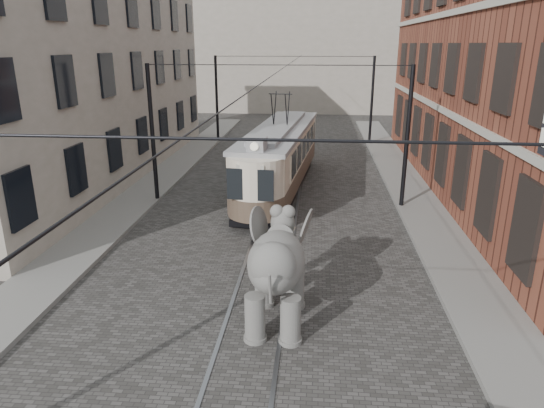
# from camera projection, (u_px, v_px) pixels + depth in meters

# --- Properties ---
(ground) EXTENTS (120.00, 120.00, 0.00)m
(ground) POSITION_uv_depth(u_px,v_px,m) (268.00, 263.00, 15.79)
(ground) COLOR #474442
(tram_rails) EXTENTS (1.54, 80.00, 0.02)m
(tram_rails) POSITION_uv_depth(u_px,v_px,m) (268.00, 262.00, 15.78)
(tram_rails) COLOR slate
(tram_rails) RESTS_ON ground
(sidewalk_right) EXTENTS (2.00, 60.00, 0.15)m
(sidewalk_right) POSITION_uv_depth(u_px,v_px,m) (458.00, 268.00, 15.25)
(sidewalk_right) COLOR slate
(sidewalk_right) RESTS_ON ground
(sidewalk_left) EXTENTS (2.00, 60.00, 0.15)m
(sidewalk_left) POSITION_uv_depth(u_px,v_px,m) (75.00, 253.00, 16.32)
(sidewalk_left) COLOR slate
(sidewalk_left) RESTS_ON ground
(brick_building) EXTENTS (8.00, 26.00, 12.00)m
(brick_building) POSITION_uv_depth(u_px,v_px,m) (535.00, 62.00, 21.46)
(brick_building) COLOR brown
(brick_building) RESTS_ON ground
(stucco_building) EXTENTS (7.00, 24.00, 10.00)m
(stucco_building) POSITION_uv_depth(u_px,v_px,m) (71.00, 80.00, 24.62)
(stucco_building) COLOR gray
(stucco_building) RESTS_ON ground
(distant_block) EXTENTS (28.00, 10.00, 14.00)m
(distant_block) POSITION_uv_depth(u_px,v_px,m) (305.00, 41.00, 51.40)
(distant_block) COLOR gray
(distant_block) RESTS_ON ground
(catenary) EXTENTS (11.00, 30.20, 6.00)m
(catenary) POSITION_uv_depth(u_px,v_px,m) (275.00, 142.00, 19.59)
(catenary) COLOR black
(catenary) RESTS_ON ground
(tram) EXTENTS (3.49, 11.77, 4.60)m
(tram) POSITION_uv_depth(u_px,v_px,m) (280.00, 142.00, 23.14)
(tram) COLOR beige
(tram) RESTS_ON ground
(elephant) EXTENTS (2.45, 4.34, 2.63)m
(elephant) POSITION_uv_depth(u_px,v_px,m) (276.00, 275.00, 12.02)
(elephant) COLOR #605D58
(elephant) RESTS_ON ground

